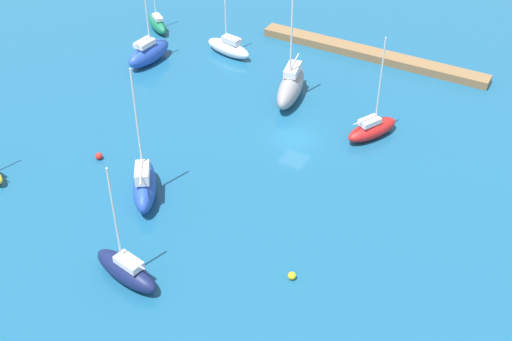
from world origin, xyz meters
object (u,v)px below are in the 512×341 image
Objects in this scene: pier_dock at (372,54)px; mooring_buoy_red at (99,156)px; sailboat_gray_mid_basin at (291,86)px; sailboat_navy_along_channel at (126,270)px; sailboat_blue_west_end at (149,53)px; mooring_buoy_yellow at (292,276)px; sailboat_white_near_pier at (229,47)px; sailboat_green_east_end at (157,23)px; sailboat_red_center_basin at (372,129)px; sailboat_blue_inner_mooring at (144,184)px.

mooring_buoy_red is (15.22, 30.62, -0.12)m from pier_dock.
sailboat_navy_along_channel is at bearing -10.65° from sailboat_gray_mid_basin.
pier_dock is at bearing -83.61° from sailboat_navy_along_channel.
mooring_buoy_yellow is (-29.24, 22.48, -0.96)m from sailboat_blue_west_end.
sailboat_white_near_pier is (-7.08, -5.85, -0.26)m from sailboat_blue_west_end.
sailboat_red_center_basin is at bearing -160.63° from sailboat_green_east_end.
mooring_buoy_yellow is at bearing 137.98° from sailboat_white_near_pier.
sailboat_green_east_end is (3.88, -7.17, -0.34)m from sailboat_blue_west_end.
sailboat_gray_mid_basin reaches higher than sailboat_green_east_end.
sailboat_white_near_pier is 0.85× the size of sailboat_blue_inner_mooring.
sailboat_gray_mid_basin reaches higher than mooring_buoy_red.
sailboat_gray_mid_basin is at bearing -121.35° from mooring_buoy_red.
pier_dock is at bearing 48.20° from sailboat_red_center_basin.
sailboat_blue_inner_mooring is 19.95× the size of mooring_buoy_yellow.
pier_dock is 43.08× the size of mooring_buoy_yellow.
sailboat_white_near_pier is 16.00× the size of mooring_buoy_red.
sailboat_blue_inner_mooring is (13.84, 18.08, 0.52)m from sailboat_red_center_basin.
pier_dock is 40.47× the size of mooring_buoy_red.
sailboat_blue_inner_mooring is at bearing -139.77° from sailboat_blue_west_end.
sailboat_blue_west_end reaches higher than pier_dock.
mooring_buoy_yellow is 23.09m from mooring_buoy_red.
sailboat_red_center_basin is at bearing -98.02° from sailboat_navy_along_channel.
sailboat_white_near_pier reaches higher than sailboat_red_center_basin.
sailboat_gray_mid_basin is 25.83m from mooring_buoy_yellow.
mooring_buoy_yellow is at bearing -122.10° from sailboat_blue_west_end.
sailboat_white_near_pier reaches higher than mooring_buoy_yellow.
pier_dock is at bearing -47.41° from sailboat_blue_inner_mooring.
sailboat_blue_west_end is 18.69m from mooring_buoy_red.
sailboat_green_east_end reaches higher than pier_dock.
mooring_buoy_yellow is 0.94× the size of mooring_buoy_red.
mooring_buoy_red is (20.98, 15.56, -0.63)m from sailboat_red_center_basin.
sailboat_gray_mid_basin reaches higher than pier_dock.
sailboat_green_east_end is at bearing -0.54° from sailboat_blue_inner_mooring.
sailboat_navy_along_channel is (3.60, 41.72, 0.60)m from pier_dock.
sailboat_red_center_basin is at bearing -143.45° from mooring_buoy_red.
sailboat_blue_west_end is at bearing -37.55° from mooring_buoy_yellow.
sailboat_blue_west_end is 16.27× the size of mooring_buoy_yellow.
sailboat_blue_inner_mooring is at bearing 158.52° from sailboat_green_east_end.
sailboat_blue_west_end reaches higher than mooring_buoy_yellow.
sailboat_red_center_basin is 22.77m from sailboat_blue_inner_mooring.
sailboat_green_east_end is 0.69× the size of sailboat_blue_inner_mooring.
sailboat_green_east_end is 12.90× the size of mooring_buoy_red.
sailboat_green_east_end is at bearing -66.72° from mooring_buoy_red.
mooring_buoy_red is at bearing -32.36° from sailboat_navy_along_channel.
sailboat_red_center_basin reaches higher than mooring_buoy_red.
sailboat_blue_inner_mooring is (4.48, -8.58, 0.43)m from sailboat_navy_along_channel.
sailboat_green_east_end is at bearing 101.29° from sailboat_red_center_basin.
sailboat_white_near_pier is 35.97m from mooring_buoy_yellow.
sailboat_green_east_end is at bearing -46.80° from sailboat_navy_along_channel.
sailboat_white_near_pier is at bearing -19.02° from sailboat_blue_inner_mooring.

